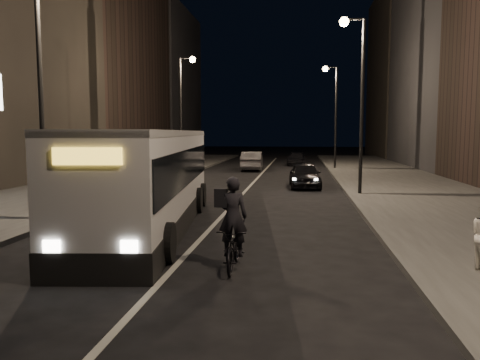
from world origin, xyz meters
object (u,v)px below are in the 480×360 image
(city_bus, at_px, (150,175))
(cyclist_on_bicycle, at_px, (234,239))
(streetlight_left_near, at_px, (47,59))
(car_near, at_px, (305,175))
(streetlight_right_far, at_px, (333,103))
(streetlight_left_far, at_px, (184,99))
(car_mid, at_px, (252,161))
(car_far, at_px, (296,159))
(streetlight_right_mid, at_px, (357,81))

(city_bus, distance_m, cyclist_on_bicycle, 5.41)
(streetlight_left_near, height_order, car_near, streetlight_left_near)
(streetlight_right_far, distance_m, streetlight_left_far, 12.24)
(streetlight_left_near, xyz_separation_m, cyclist_on_bicycle, (6.68, -4.45, -4.67))
(streetlight_right_far, xyz_separation_m, cyclist_on_bicycle, (-3.98, -28.45, -4.67))
(cyclist_on_bicycle, bearing_deg, car_mid, 93.73)
(streetlight_left_far, height_order, cyclist_on_bicycle, streetlight_left_far)
(car_far, bearing_deg, city_bus, -96.74)
(streetlight_right_mid, height_order, car_mid, streetlight_right_mid)
(streetlight_left_far, bearing_deg, cyclist_on_bicycle, -73.43)
(car_near, bearing_deg, car_mid, 106.67)
(car_mid, bearing_deg, streetlight_left_far, 44.85)
(streetlight_left_near, xyz_separation_m, streetlight_left_far, (0.00, 18.00, 0.00))
(city_bus, relative_size, car_far, 2.91)
(streetlight_left_near, height_order, streetlight_left_far, same)
(city_bus, bearing_deg, streetlight_left_far, 94.14)
(streetlight_left_near, bearing_deg, streetlight_left_far, 90.00)
(car_mid, xyz_separation_m, car_far, (3.48, 6.28, -0.17))
(car_mid, distance_m, car_far, 7.18)
(streetlight_right_mid, distance_m, cyclist_on_bicycle, 13.88)
(streetlight_right_mid, height_order, streetlight_left_near, same)
(cyclist_on_bicycle, bearing_deg, streetlight_right_mid, 71.01)
(cyclist_on_bicycle, height_order, car_mid, cyclist_on_bicycle)
(streetlight_left_near, xyz_separation_m, car_far, (7.79, 29.01, -4.78))
(streetlight_right_mid, xyz_separation_m, car_far, (-2.87, 21.01, -4.78))
(car_near, height_order, car_mid, car_mid)
(streetlight_right_mid, distance_m, streetlight_left_near, 13.33)
(streetlight_left_near, height_order, cyclist_on_bicycle, streetlight_left_near)
(cyclist_on_bicycle, xyz_separation_m, car_near, (1.70, 15.88, -0.00))
(streetlight_left_near, xyz_separation_m, car_mid, (4.32, 22.73, -4.61))
(streetlight_right_mid, distance_m, car_far, 21.73)
(cyclist_on_bicycle, bearing_deg, streetlight_left_near, 145.09)
(streetlight_right_mid, xyz_separation_m, streetlight_right_far, (0.00, 16.00, 0.00))
(streetlight_right_mid, bearing_deg, cyclist_on_bicycle, -107.75)
(streetlight_right_far, relative_size, car_near, 2.00)
(streetlight_left_near, distance_m, car_near, 14.92)
(streetlight_left_near, bearing_deg, cyclist_on_bicycle, -33.67)
(streetlight_right_far, xyz_separation_m, car_far, (-2.87, 5.01, -4.78))
(car_mid, height_order, car_far, car_mid)
(streetlight_left_far, height_order, city_bus, streetlight_left_far)
(streetlight_right_far, relative_size, car_mid, 1.78)
(streetlight_right_far, xyz_separation_m, streetlight_left_near, (-10.66, -24.00, 0.00))
(streetlight_left_near, height_order, car_far, streetlight_left_near)
(streetlight_left_near, distance_m, city_bus, 5.04)
(streetlight_left_near, height_order, city_bus, streetlight_left_near)
(streetlight_left_far, xyz_separation_m, cyclist_on_bicycle, (6.68, -22.45, -4.67))
(streetlight_right_far, xyz_separation_m, city_bus, (-7.24, -24.25, -3.68))
(streetlight_right_mid, height_order, streetlight_right_far, same)
(city_bus, xyz_separation_m, car_far, (4.37, 29.25, -1.10))
(streetlight_left_far, xyz_separation_m, car_mid, (4.32, 4.73, -4.61))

